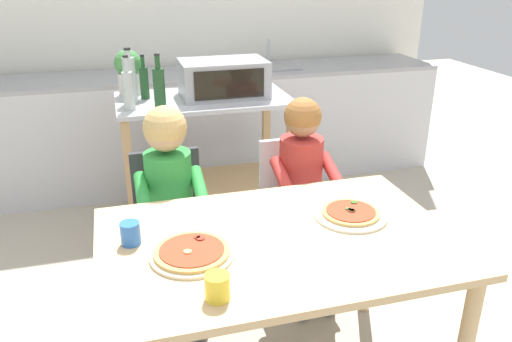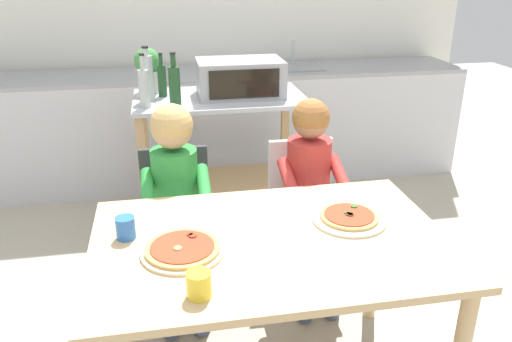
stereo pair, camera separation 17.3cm
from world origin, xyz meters
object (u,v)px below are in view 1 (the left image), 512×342
(potted_herb_plant, at_px, (128,71))
(child_in_green_shirt, at_px, (171,191))
(kitchen_island_cart, at_px, (205,144))
(dining_chair_left, at_px, (171,220))
(bottle_tall_green_wine, at_px, (159,86))
(child_in_red_shirt, at_px, (305,179))
(drinking_cup_blue, at_px, (130,233))
(bottle_slim_sauce, at_px, (128,89))
(pizza_plate_white, at_px, (351,214))
(pizza_plate_cream, at_px, (192,253))
(drinking_cup_yellow, at_px, (217,287))
(bottle_clear_vinegar, at_px, (144,82))
(dining_table, at_px, (277,260))
(bottle_brown_beer, at_px, (130,79))
(toaster_oven, at_px, (223,78))
(dining_chair_right, at_px, (295,204))

(potted_herb_plant, height_order, child_in_green_shirt, potted_herb_plant)
(kitchen_island_cart, xyz_separation_m, dining_chair_left, (-0.31, -0.73, -0.13))
(bottle_tall_green_wine, bearing_deg, child_in_red_shirt, -48.18)
(dining_chair_left, relative_size, drinking_cup_blue, 9.50)
(bottle_slim_sauce, distance_m, potted_herb_plant, 0.36)
(potted_herb_plant, distance_m, pizza_plate_white, 1.76)
(pizza_plate_cream, bearing_deg, child_in_green_shirt, 90.01)
(bottle_slim_sauce, distance_m, child_in_red_shirt, 1.10)
(drinking_cup_yellow, bearing_deg, bottle_clear_vinegar, 92.04)
(bottle_slim_sauce, bearing_deg, drinking_cup_yellow, -83.98)
(dining_table, xyz_separation_m, drinking_cup_blue, (-0.53, 0.11, 0.14))
(child_in_green_shirt, bearing_deg, bottle_brown_beer, 97.67)
(kitchen_island_cart, bearing_deg, dining_chair_left, -113.37)
(kitchen_island_cart, distance_m, child_in_green_shirt, 0.90)
(child_in_red_shirt, relative_size, pizza_plate_cream, 3.55)
(toaster_oven, relative_size, drinking_cup_yellow, 6.10)
(bottle_clear_vinegar, height_order, child_in_green_shirt, bottle_clear_vinegar)
(pizza_plate_cream, bearing_deg, toaster_oven, 73.32)
(bottle_tall_green_wine, bearing_deg, bottle_brown_beer, 139.50)
(bottle_brown_beer, xyz_separation_m, pizza_plate_cream, (0.11, -1.47, -0.30))
(toaster_oven, relative_size, child_in_green_shirt, 0.48)
(kitchen_island_cart, height_order, bottle_clear_vinegar, bottle_clear_vinegar)
(toaster_oven, relative_size, potted_herb_plant, 1.87)
(bottle_clear_vinegar, xyz_separation_m, dining_chair_right, (0.69, -0.79, -0.53))
(dining_chair_left, bearing_deg, pizza_plate_cream, -89.99)
(bottle_clear_vinegar, relative_size, potted_herb_plant, 0.95)
(bottle_slim_sauce, bearing_deg, child_in_red_shirt, -40.52)
(bottle_slim_sauce, height_order, drinking_cup_yellow, bottle_slim_sauce)
(kitchen_island_cart, xyz_separation_m, bottle_tall_green_wine, (-0.27, -0.15, 0.42))
(kitchen_island_cart, distance_m, bottle_clear_vinegar, 0.53)
(bottle_tall_green_wine, height_order, potted_herb_plant, bottle_tall_green_wine)
(pizza_plate_white, bearing_deg, dining_chair_right, 90.01)
(bottle_tall_green_wine, distance_m, dining_chair_right, 1.01)
(bottle_tall_green_wine, xyz_separation_m, dining_table, (0.29, -1.30, -0.40))
(bottle_tall_green_wine, height_order, pizza_plate_cream, bottle_tall_green_wine)
(potted_herb_plant, distance_m, pizza_plate_cream, 1.70)
(dining_table, bearing_deg, bottle_tall_green_wine, 102.49)
(bottle_clear_vinegar, xyz_separation_m, child_in_red_shirt, (0.69, -0.91, -0.34))
(pizza_plate_white, bearing_deg, bottle_clear_vinegar, 115.82)
(toaster_oven, distance_m, dining_chair_left, 1.00)
(dining_chair_left, xyz_separation_m, pizza_plate_cream, (0.00, -0.76, 0.26))
(drinking_cup_blue, bearing_deg, potted_herb_plant, 86.57)
(child_in_green_shirt, relative_size, pizza_plate_cream, 3.58)
(toaster_oven, bearing_deg, bottle_tall_green_wine, -160.71)
(potted_herb_plant, xyz_separation_m, child_in_red_shirt, (0.77, -1.03, -0.38))
(dining_chair_left, distance_m, dining_chair_right, 0.66)
(toaster_oven, distance_m, pizza_plate_white, 1.40)
(child_in_green_shirt, xyz_separation_m, child_in_red_shirt, (0.66, -0.00, -0.02))
(dining_table, bearing_deg, pizza_plate_white, 13.80)
(bottle_brown_beer, relative_size, pizza_plate_white, 1.09)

